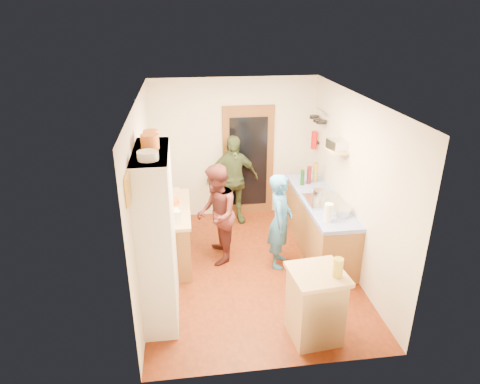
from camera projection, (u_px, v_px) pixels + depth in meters
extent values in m
cube|color=maroon|center=(251.00, 269.00, 6.57)|extent=(3.00, 4.00, 0.02)
cube|color=silver|center=(253.00, 98.00, 5.54)|extent=(3.00, 4.00, 0.02)
cube|color=beige|center=(235.00, 149.00, 7.89)|extent=(3.00, 0.02, 2.60)
cube|color=beige|center=(284.00, 269.00, 4.23)|extent=(3.00, 0.02, 2.60)
cube|color=beige|center=(143.00, 197.00, 5.87)|extent=(0.02, 4.00, 2.60)
cube|color=beige|center=(354.00, 185.00, 6.24)|extent=(0.02, 4.00, 2.60)
cube|color=brown|center=(248.00, 162.00, 7.98)|extent=(0.95, 0.06, 2.10)
cube|color=black|center=(248.00, 162.00, 7.95)|extent=(0.70, 0.02, 1.70)
cube|color=silver|center=(157.00, 236.00, 5.25)|extent=(0.40, 1.20, 2.20)
cube|color=silver|center=(150.00, 153.00, 4.82)|extent=(0.40, 1.14, 0.04)
cylinder|color=white|center=(148.00, 156.00, 4.51)|extent=(0.22, 0.22, 0.09)
cylinder|color=orange|center=(150.00, 141.00, 4.86)|extent=(0.21, 0.21, 0.17)
cylinder|color=orange|center=(151.00, 137.00, 5.06)|extent=(0.18, 0.18, 0.16)
cube|color=brown|center=(171.00, 235.00, 6.66)|extent=(0.60, 1.40, 0.85)
cube|color=tan|center=(169.00, 209.00, 6.49)|extent=(0.64, 1.44, 0.05)
cube|color=white|center=(171.00, 217.00, 5.97)|extent=(0.28, 0.23, 0.19)
cylinder|color=white|center=(165.00, 205.00, 6.36)|extent=(0.18, 0.18, 0.17)
cylinder|color=orange|center=(174.00, 201.00, 6.59)|extent=(0.21, 0.21, 0.08)
cube|color=tan|center=(171.00, 191.00, 7.04)|extent=(0.31, 0.24, 0.02)
cube|color=brown|center=(318.00, 225.00, 7.00)|extent=(0.60, 2.20, 0.84)
cube|color=#1F31AE|center=(321.00, 200.00, 6.83)|extent=(0.62, 2.22, 0.06)
cube|color=silver|center=(324.00, 201.00, 6.66)|extent=(0.55, 0.58, 0.04)
cylinder|color=silver|center=(320.00, 194.00, 6.68)|extent=(0.22, 0.22, 0.14)
cylinder|color=#143F14|center=(302.00, 177.00, 7.27)|extent=(0.08, 0.08, 0.27)
cylinder|color=#591419|center=(309.00, 175.00, 7.33)|extent=(0.09, 0.09, 0.31)
cylinder|color=olive|center=(316.00, 173.00, 7.38)|extent=(0.10, 0.10, 0.35)
cylinder|color=white|center=(328.00, 213.00, 6.02)|extent=(0.15, 0.15, 0.27)
cylinder|color=silver|center=(341.00, 211.00, 6.24)|extent=(0.30, 0.30, 0.11)
cube|color=tan|center=(315.00, 307.00, 5.06)|extent=(0.60, 0.60, 0.86)
cube|color=tan|center=(318.00, 274.00, 4.88)|extent=(0.68, 0.68, 0.05)
cube|color=white|center=(312.00, 272.00, 4.91)|extent=(0.38, 0.31, 0.02)
cylinder|color=#AD9E2D|center=(338.00, 268.00, 4.75)|extent=(0.12, 0.12, 0.23)
cylinder|color=silver|center=(322.00, 112.00, 7.33)|extent=(0.02, 0.65, 0.02)
cylinder|color=black|center=(321.00, 122.00, 7.21)|extent=(0.18, 0.18, 0.05)
cylinder|color=black|center=(318.00, 120.00, 7.40)|extent=(0.16, 0.16, 0.05)
cylinder|color=black|center=(314.00, 117.00, 7.58)|extent=(0.17, 0.17, 0.05)
cube|color=tan|center=(336.00, 150.00, 6.48)|extent=(0.26, 0.42, 0.03)
cube|color=silver|center=(337.00, 145.00, 6.44)|extent=(0.27, 0.33, 0.15)
cube|color=black|center=(317.00, 143.00, 7.73)|extent=(0.06, 0.10, 0.04)
cylinder|color=red|center=(314.00, 140.00, 7.70)|extent=(0.11, 0.11, 0.32)
cube|color=gold|center=(128.00, 189.00, 4.17)|extent=(0.03, 0.25, 0.30)
imported|color=teal|center=(282.00, 222.00, 6.38)|extent=(0.51, 0.63, 1.49)
imported|color=#4E201E|center=(218.00, 213.00, 6.55)|extent=(0.63, 0.79, 1.58)
imported|color=#374326|center=(233.00, 180.00, 7.73)|extent=(1.03, 0.58, 1.66)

